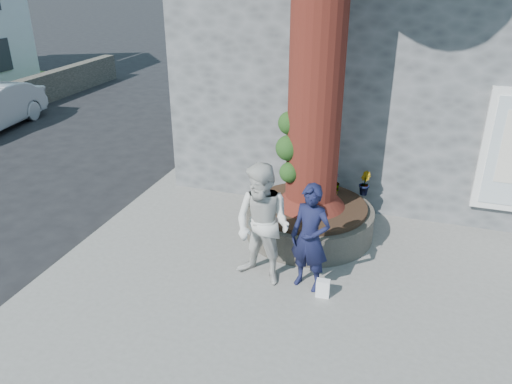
% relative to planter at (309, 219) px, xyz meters
% --- Properties ---
extents(ground, '(120.00, 120.00, 0.00)m').
position_rel_planter_xyz_m(ground, '(-0.80, -2.00, -0.41)').
color(ground, black).
rests_on(ground, ground).
extents(pavement, '(9.00, 8.00, 0.12)m').
position_rel_planter_xyz_m(pavement, '(0.70, -1.00, -0.35)').
color(pavement, slate).
rests_on(pavement, ground).
extents(yellow_line, '(0.10, 30.00, 0.01)m').
position_rel_planter_xyz_m(yellow_line, '(-3.85, -1.00, -0.41)').
color(yellow_line, yellow).
rests_on(yellow_line, ground).
extents(stone_shop, '(10.30, 8.30, 6.30)m').
position_rel_planter_xyz_m(stone_shop, '(1.70, 5.20, 2.75)').
color(stone_shop, '#4D5052').
rests_on(stone_shop, ground).
extents(planter, '(2.30, 2.30, 0.60)m').
position_rel_planter_xyz_m(planter, '(0.00, 0.00, 0.00)').
color(planter, black).
rests_on(planter, pavement).
extents(man, '(0.70, 0.55, 1.70)m').
position_rel_planter_xyz_m(man, '(0.35, -1.60, 0.56)').
color(man, '#121533').
rests_on(man, pavement).
extents(woman, '(1.11, 0.97, 1.94)m').
position_rel_planter_xyz_m(woman, '(-0.38, -1.65, 0.68)').
color(woman, silver).
rests_on(woman, pavement).
extents(shopping_bag, '(0.21, 0.13, 0.28)m').
position_rel_planter_xyz_m(shopping_bag, '(0.61, -1.79, -0.15)').
color(shopping_bag, white).
rests_on(shopping_bag, pavement).
extents(plant_a, '(0.26, 0.25, 0.41)m').
position_rel_planter_xyz_m(plant_a, '(0.23, -0.06, 0.51)').
color(plant_a, gray).
rests_on(plant_a, planter).
extents(plant_b, '(0.29, 0.30, 0.45)m').
position_rel_planter_xyz_m(plant_b, '(0.85, 0.74, 0.53)').
color(plant_b, gray).
rests_on(plant_b, planter).
extents(plant_c, '(0.27, 0.27, 0.36)m').
position_rel_planter_xyz_m(plant_c, '(0.30, 0.72, 0.49)').
color(plant_c, gray).
rests_on(plant_c, planter).
extents(plant_d, '(0.37, 0.39, 0.34)m').
position_rel_planter_xyz_m(plant_d, '(0.34, 0.33, 0.48)').
color(plant_d, gray).
rests_on(plant_d, planter).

